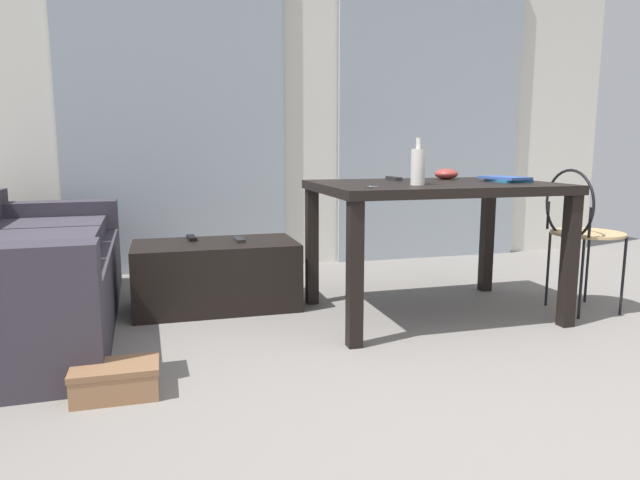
{
  "coord_description": "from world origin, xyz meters",
  "views": [
    {
      "loc": [
        -1.19,
        -1.52,
        0.97
      ],
      "look_at": [
        -0.29,
        1.68,
        0.42
      ],
      "focal_mm": 31.86,
      "sensor_mm": 36.0,
      "label": 1
    }
  ],
  "objects_px": {
    "craft_table": "(434,200)",
    "tv_remote_on_table": "(394,178)",
    "couch": "(17,277)",
    "coffee_table": "(216,275)",
    "bowl": "(446,174)",
    "shoebox": "(116,380)",
    "scissors": "(370,187)",
    "wire_chair": "(579,223)",
    "bottle_near": "(419,169)",
    "tv_remote_primary": "(191,238)",
    "bottle_far": "(418,166)",
    "tv_remote_secondary": "(239,240)",
    "book_stack": "(506,179)"
  },
  "relations": [
    {
      "from": "craft_table",
      "to": "tv_remote_on_table",
      "type": "bearing_deg",
      "value": 115.74
    },
    {
      "from": "couch",
      "to": "coffee_table",
      "type": "bearing_deg",
      "value": 7.66
    },
    {
      "from": "bowl",
      "to": "shoebox",
      "type": "distance_m",
      "value": 2.27
    },
    {
      "from": "bowl",
      "to": "scissors",
      "type": "height_order",
      "value": "bowl"
    },
    {
      "from": "bowl",
      "to": "tv_remote_on_table",
      "type": "xyz_separation_m",
      "value": [
        -0.35,
        -0.0,
        -0.02
      ]
    },
    {
      "from": "craft_table",
      "to": "wire_chair",
      "type": "xyz_separation_m",
      "value": [
        0.85,
        -0.17,
        -0.14
      ]
    },
    {
      "from": "coffee_table",
      "to": "bottle_near",
      "type": "xyz_separation_m",
      "value": [
        1.08,
        -0.52,
        0.65
      ]
    },
    {
      "from": "tv_remote_primary",
      "to": "bottle_near",
      "type": "bearing_deg",
      "value": -32.91
    },
    {
      "from": "craft_table",
      "to": "bottle_near",
      "type": "height_order",
      "value": "bottle_near"
    },
    {
      "from": "scissors",
      "to": "couch",
      "type": "bearing_deg",
      "value": 160.66
    },
    {
      "from": "coffee_table",
      "to": "tv_remote_primary",
      "type": "height_order",
      "value": "tv_remote_primary"
    },
    {
      "from": "scissors",
      "to": "coffee_table",
      "type": "bearing_deg",
      "value": 132.76
    },
    {
      "from": "scissors",
      "to": "bottle_far",
      "type": "bearing_deg",
      "value": 19.36
    },
    {
      "from": "wire_chair",
      "to": "tv_remote_primary",
      "type": "bearing_deg",
      "value": 160.07
    },
    {
      "from": "tv_remote_secondary",
      "to": "shoebox",
      "type": "height_order",
      "value": "tv_remote_secondary"
    },
    {
      "from": "tv_remote_primary",
      "to": "tv_remote_secondary",
      "type": "distance_m",
      "value": 0.31
    },
    {
      "from": "couch",
      "to": "tv_remote_secondary",
      "type": "distance_m",
      "value": 1.22
    },
    {
      "from": "bottle_near",
      "to": "scissors",
      "type": "distance_m",
      "value": 0.45
    },
    {
      "from": "tv_remote_on_table",
      "to": "tv_remote_secondary",
      "type": "relative_size",
      "value": 1.25
    },
    {
      "from": "couch",
      "to": "coffee_table",
      "type": "height_order",
      "value": "couch"
    },
    {
      "from": "book_stack",
      "to": "tv_remote_secondary",
      "type": "bearing_deg",
      "value": 160.09
    },
    {
      "from": "couch",
      "to": "wire_chair",
      "type": "height_order",
      "value": "wire_chair"
    },
    {
      "from": "tv_remote_primary",
      "to": "tv_remote_secondary",
      "type": "bearing_deg",
      "value": -30.28
    },
    {
      "from": "tv_remote_on_table",
      "to": "scissors",
      "type": "bearing_deg",
      "value": -119.81
    },
    {
      "from": "bottle_near",
      "to": "book_stack",
      "type": "xyz_separation_m",
      "value": [
        0.55,
        -0.02,
        -0.06
      ]
    },
    {
      "from": "coffee_table",
      "to": "couch",
      "type": "bearing_deg",
      "value": -172.34
    },
    {
      "from": "tv_remote_on_table",
      "to": "book_stack",
      "type": "bearing_deg",
      "value": -27.15
    },
    {
      "from": "tv_remote_primary",
      "to": "shoebox",
      "type": "distance_m",
      "value": 1.4
    },
    {
      "from": "couch",
      "to": "shoebox",
      "type": "height_order",
      "value": "couch"
    },
    {
      "from": "craft_table",
      "to": "bottle_near",
      "type": "relative_size",
      "value": 6.57
    },
    {
      "from": "bottle_near",
      "to": "tv_remote_primary",
      "type": "bearing_deg",
      "value": 151.64
    },
    {
      "from": "bottle_far",
      "to": "tv_remote_secondary",
      "type": "distance_m",
      "value": 1.18
    },
    {
      "from": "shoebox",
      "to": "bottle_near",
      "type": "bearing_deg",
      "value": 22.19
    },
    {
      "from": "craft_table",
      "to": "scissors",
      "type": "bearing_deg",
      "value": -150.21
    },
    {
      "from": "couch",
      "to": "shoebox",
      "type": "distance_m",
      "value": 1.19
    },
    {
      "from": "wire_chair",
      "to": "book_stack",
      "type": "xyz_separation_m",
      "value": [
        -0.42,
        0.12,
        0.26
      ]
    },
    {
      "from": "couch",
      "to": "tv_remote_primary",
      "type": "xyz_separation_m",
      "value": [
        0.93,
        0.28,
        0.13
      ]
    },
    {
      "from": "craft_table",
      "to": "tv_remote_primary",
      "type": "distance_m",
      "value": 1.49
    },
    {
      "from": "coffee_table",
      "to": "shoebox",
      "type": "relative_size",
      "value": 2.91
    },
    {
      "from": "coffee_table",
      "to": "book_stack",
      "type": "distance_m",
      "value": 1.81
    },
    {
      "from": "couch",
      "to": "tv_remote_on_table",
      "type": "xyz_separation_m",
      "value": [
        2.12,
        -0.06,
        0.49
      ]
    },
    {
      "from": "wire_chair",
      "to": "tv_remote_secondary",
      "type": "distance_m",
      "value": 2.01
    },
    {
      "from": "bowl",
      "to": "tv_remote_secondary",
      "type": "distance_m",
      "value": 1.35
    },
    {
      "from": "shoebox",
      "to": "tv_remote_primary",
      "type": "bearing_deg",
      "value": 74.08
    },
    {
      "from": "tv_remote_primary",
      "to": "tv_remote_on_table",
      "type": "bearing_deg",
      "value": -20.48
    },
    {
      "from": "coffee_table",
      "to": "tv_remote_on_table",
      "type": "relative_size",
      "value": 5.25
    },
    {
      "from": "tv_remote_secondary",
      "to": "scissors",
      "type": "bearing_deg",
      "value": -57.01
    },
    {
      "from": "couch",
      "to": "tv_remote_secondary",
      "type": "xyz_separation_m",
      "value": [
        1.21,
        0.14,
        0.12
      ]
    },
    {
      "from": "bowl",
      "to": "tv_remote_on_table",
      "type": "height_order",
      "value": "bowl"
    },
    {
      "from": "coffee_table",
      "to": "wire_chair",
      "type": "xyz_separation_m",
      "value": [
        2.05,
        -0.65,
        0.33
      ]
    }
  ]
}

